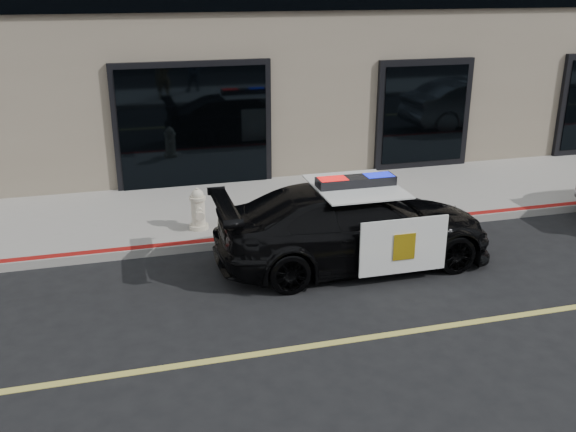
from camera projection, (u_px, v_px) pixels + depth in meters
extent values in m
plane|color=black|center=(343.00, 342.00, 8.47)|extent=(120.00, 120.00, 0.00)
cube|color=gray|center=(257.00, 208.00, 13.19)|extent=(60.00, 3.50, 0.15)
imported|color=black|center=(354.00, 226.00, 10.59)|extent=(1.92, 4.65, 1.34)
cube|color=white|center=(404.00, 246.00, 9.83)|extent=(1.43, 0.04, 0.90)
cube|color=white|center=(359.00, 206.00, 11.57)|extent=(1.43, 0.04, 0.90)
cube|color=white|center=(356.00, 186.00, 10.35)|extent=(1.35, 1.62, 0.02)
cube|color=gold|center=(404.00, 247.00, 9.80)|extent=(0.36, 0.01, 0.43)
cube|color=black|center=(356.00, 182.00, 10.32)|extent=(1.29, 0.34, 0.16)
cube|color=red|center=(333.00, 183.00, 10.22)|extent=(0.45, 0.29, 0.15)
cube|color=#0C19CC|center=(379.00, 179.00, 10.41)|extent=(0.45, 0.29, 0.15)
cylinder|color=beige|center=(199.00, 226.00, 11.88)|extent=(0.36, 0.36, 0.08)
cylinder|color=beige|center=(198.00, 212.00, 11.78)|extent=(0.26, 0.26, 0.49)
cylinder|color=beige|center=(198.00, 198.00, 11.69)|extent=(0.31, 0.31, 0.06)
sphere|color=beige|center=(197.00, 195.00, 11.67)|extent=(0.23, 0.23, 0.23)
cylinder|color=beige|center=(197.00, 190.00, 11.63)|extent=(0.07, 0.07, 0.07)
cylinder|color=beige|center=(197.00, 205.00, 11.91)|extent=(0.13, 0.12, 0.13)
cylinder|color=beige|center=(199.00, 211.00, 11.60)|extent=(0.13, 0.12, 0.13)
cylinder|color=beige|center=(200.00, 216.00, 11.60)|extent=(0.17, 0.14, 0.17)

